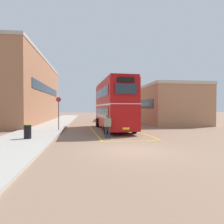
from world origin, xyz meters
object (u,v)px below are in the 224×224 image
(double_decker_bus, at_px, (113,104))
(litter_bin, at_px, (28,131))
(bus_stop_sign, at_px, (59,111))
(pedestrian_boarding, at_px, (107,124))
(single_deck_bus, at_px, (113,111))

(double_decker_bus, relative_size, litter_bin, 10.53)
(double_decker_bus, distance_m, bus_stop_sign, 5.26)
(double_decker_bus, xyz_separation_m, bus_stop_sign, (-5.15, -0.92, -0.58))
(pedestrian_boarding, relative_size, bus_stop_sign, 0.56)
(single_deck_bus, height_order, litter_bin, single_deck_bus)
(pedestrian_boarding, bearing_deg, bus_stop_sign, 132.95)
(single_deck_bus, xyz_separation_m, pedestrian_boarding, (-3.25, -21.38, -0.67))
(single_deck_bus, height_order, pedestrian_boarding, single_deck_bus)
(double_decker_bus, distance_m, litter_bin, 8.91)
(double_decker_bus, relative_size, single_deck_bus, 1.04)
(double_decker_bus, xyz_separation_m, pedestrian_boarding, (-1.14, -5.23, -1.54))
(pedestrian_boarding, distance_m, bus_stop_sign, 5.96)
(single_deck_bus, relative_size, pedestrian_boarding, 5.71)
(single_deck_bus, distance_m, bus_stop_sign, 18.56)
(double_decker_bus, relative_size, pedestrian_boarding, 5.91)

